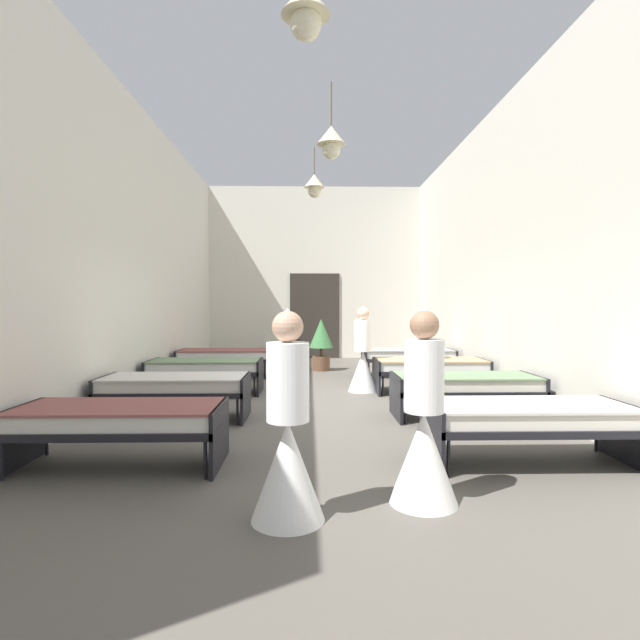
{
  "coord_description": "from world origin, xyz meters",
  "views": [
    {
      "loc": [
        -0.16,
        -7.43,
        1.51
      ],
      "look_at": [
        0.0,
        -0.29,
        1.29
      ],
      "focal_mm": 27.49,
      "sensor_mm": 36.0,
      "label": 1
    }
  ],
  "objects_px": {
    "bed_left_row_0": "(120,420)",
    "bed_right_row_2": "(430,367)",
    "bed_right_row_3": "(408,356)",
    "nurse_near_aisle": "(288,445)",
    "bed_right_row_0": "(529,418)",
    "bed_left_row_3": "(225,356)",
    "nurse_mid_aisle": "(363,361)",
    "potted_plant": "(321,340)",
    "bed_right_row_1": "(465,385)",
    "bed_left_row_2": "(206,368)",
    "nurse_far_aisle": "(424,434)",
    "bed_left_row_1": "(175,386)"
  },
  "relations": [
    {
      "from": "bed_right_row_0",
      "to": "nurse_mid_aisle",
      "type": "xyz_separation_m",
      "value": [
        -1.15,
        3.93,
        0.09
      ]
    },
    {
      "from": "bed_left_row_1",
      "to": "bed_right_row_1",
      "type": "bearing_deg",
      "value": 0.0
    },
    {
      "from": "bed_left_row_3",
      "to": "nurse_near_aisle",
      "type": "height_order",
      "value": "nurse_near_aisle"
    },
    {
      "from": "bed_left_row_2",
      "to": "bed_left_row_3",
      "type": "bearing_deg",
      "value": 90.0
    },
    {
      "from": "bed_left_row_1",
      "to": "bed_left_row_3",
      "type": "distance_m",
      "value": 3.8
    },
    {
      "from": "bed_left_row_0",
      "to": "bed_right_row_2",
      "type": "distance_m",
      "value": 5.42
    },
    {
      "from": "bed_left_row_2",
      "to": "bed_right_row_3",
      "type": "xyz_separation_m",
      "value": [
        3.86,
        1.9,
        0.0
      ]
    },
    {
      "from": "bed_left_row_1",
      "to": "potted_plant",
      "type": "xyz_separation_m",
      "value": [
        2.05,
        4.75,
        0.27
      ]
    },
    {
      "from": "bed_right_row_2",
      "to": "bed_left_row_2",
      "type": "bearing_deg",
      "value": 180.0
    },
    {
      "from": "bed_left_row_3",
      "to": "potted_plant",
      "type": "relative_size",
      "value": 1.59
    },
    {
      "from": "bed_right_row_1",
      "to": "bed_right_row_3",
      "type": "bearing_deg",
      "value": 90.0
    },
    {
      "from": "bed_left_row_0",
      "to": "potted_plant",
      "type": "bearing_deg",
      "value": 72.88
    },
    {
      "from": "nurse_near_aisle",
      "to": "potted_plant",
      "type": "relative_size",
      "value": 1.25
    },
    {
      "from": "bed_right_row_3",
      "to": "nurse_near_aisle",
      "type": "distance_m",
      "value": 7.24
    },
    {
      "from": "bed_left_row_0",
      "to": "bed_left_row_2",
      "type": "bearing_deg",
      "value": 90.0
    },
    {
      "from": "bed_left_row_0",
      "to": "bed_left_row_2",
      "type": "height_order",
      "value": "same"
    },
    {
      "from": "bed_left_row_0",
      "to": "bed_left_row_2",
      "type": "relative_size",
      "value": 1.0
    },
    {
      "from": "nurse_far_aisle",
      "to": "bed_left_row_3",
      "type": "bearing_deg",
      "value": 116.46
    },
    {
      "from": "nurse_near_aisle",
      "to": "bed_right_row_1",
      "type": "bearing_deg",
      "value": -141.79
    },
    {
      "from": "bed_right_row_0",
      "to": "bed_left_row_1",
      "type": "distance_m",
      "value": 4.3
    },
    {
      "from": "bed_right_row_0",
      "to": "bed_right_row_2",
      "type": "height_order",
      "value": "same"
    },
    {
      "from": "bed_left_row_0",
      "to": "bed_right_row_0",
      "type": "bearing_deg",
      "value": 0.0
    },
    {
      "from": "bed_right_row_0",
      "to": "bed_left_row_2",
      "type": "height_order",
      "value": "same"
    },
    {
      "from": "bed_left_row_1",
      "to": "bed_right_row_2",
      "type": "height_order",
      "value": "same"
    },
    {
      "from": "nurse_mid_aisle",
      "to": "potted_plant",
      "type": "bearing_deg",
      "value": 81.09
    },
    {
      "from": "bed_left_row_0",
      "to": "bed_right_row_0",
      "type": "relative_size",
      "value": 1.0
    },
    {
      "from": "bed_right_row_3",
      "to": "bed_left_row_2",
      "type": "bearing_deg",
      "value": -153.79
    },
    {
      "from": "bed_left_row_1",
      "to": "bed_right_row_2",
      "type": "relative_size",
      "value": 1.0
    },
    {
      "from": "nurse_far_aisle",
      "to": "bed_right_row_2",
      "type": "bearing_deg",
      "value": 80.16
    },
    {
      "from": "bed_left_row_2",
      "to": "bed_right_row_3",
      "type": "bearing_deg",
      "value": 26.21
    },
    {
      "from": "bed_left_row_2",
      "to": "bed_right_row_2",
      "type": "height_order",
      "value": "same"
    },
    {
      "from": "bed_left_row_2",
      "to": "bed_right_row_3",
      "type": "distance_m",
      "value": 4.3
    },
    {
      "from": "bed_right_row_2",
      "to": "bed_left_row_3",
      "type": "relative_size",
      "value": 1.0
    },
    {
      "from": "bed_right_row_0",
      "to": "bed_right_row_2",
      "type": "bearing_deg",
      "value": 90.0
    },
    {
      "from": "nurse_near_aisle",
      "to": "potted_plant",
      "type": "height_order",
      "value": "nurse_near_aisle"
    },
    {
      "from": "bed_right_row_3",
      "to": "nurse_near_aisle",
      "type": "xyz_separation_m",
      "value": [
        -2.24,
        -6.88,
        0.09
      ]
    },
    {
      "from": "bed_right_row_1",
      "to": "bed_left_row_3",
      "type": "xyz_separation_m",
      "value": [
        -3.86,
        3.8,
        0.0
      ]
    },
    {
      "from": "bed_right_row_3",
      "to": "potted_plant",
      "type": "xyz_separation_m",
      "value": [
        -1.81,
        0.95,
        0.27
      ]
    },
    {
      "from": "nurse_near_aisle",
      "to": "nurse_mid_aisle",
      "type": "distance_m",
      "value": 5.22
    },
    {
      "from": "bed_right_row_2",
      "to": "nurse_near_aisle",
      "type": "bearing_deg",
      "value": -114.21
    },
    {
      "from": "bed_left_row_0",
      "to": "nurse_near_aisle",
      "type": "bearing_deg",
      "value": -36.05
    },
    {
      "from": "bed_right_row_2",
      "to": "bed_right_row_0",
      "type": "bearing_deg",
      "value": -90.0
    },
    {
      "from": "bed_left_row_2",
      "to": "potted_plant",
      "type": "height_order",
      "value": "potted_plant"
    },
    {
      "from": "nurse_mid_aisle",
      "to": "bed_left_row_0",
      "type": "bearing_deg",
      "value": -147.26
    },
    {
      "from": "bed_right_row_3",
      "to": "nurse_mid_aisle",
      "type": "distance_m",
      "value": 2.11
    },
    {
      "from": "bed_left_row_2",
      "to": "bed_right_row_3",
      "type": "relative_size",
      "value": 1.0
    },
    {
      "from": "nurse_mid_aisle",
      "to": "bed_left_row_1",
      "type": "bearing_deg",
      "value": -165.86
    },
    {
      "from": "bed_left_row_2",
      "to": "nurse_far_aisle",
      "type": "height_order",
      "value": "nurse_far_aisle"
    },
    {
      "from": "bed_right_row_2",
      "to": "nurse_far_aisle",
      "type": "relative_size",
      "value": 1.28
    },
    {
      "from": "bed_left_row_2",
      "to": "bed_right_row_0",
      "type": "bearing_deg",
      "value": -44.55
    }
  ]
}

